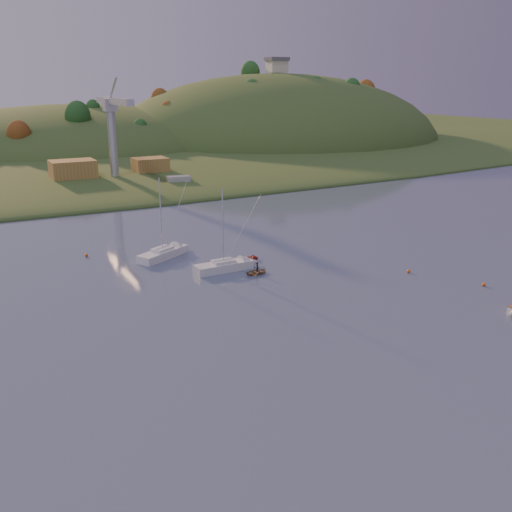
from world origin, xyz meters
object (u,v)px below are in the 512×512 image
sailboat_far (163,253)px  red_tender (251,259)px  canoe (257,272)px  sailboat_near (224,266)px

sailboat_far → red_tender: size_ratio=3.67×
sailboat_far → canoe: (9.29, -13.94, -0.46)m
red_tender → sailboat_far: bearing=149.9°
sailboat_far → sailboat_near: bearing=-89.5°
sailboat_near → sailboat_far: size_ratio=0.96×
sailboat_far → canoe: size_ratio=3.89×
sailboat_near → red_tender: sailboat_near is taller
sailboat_near → red_tender: (5.95, 2.55, -0.53)m
canoe → sailboat_far: bearing=30.8°
canoe → red_tender: red_tender is taller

